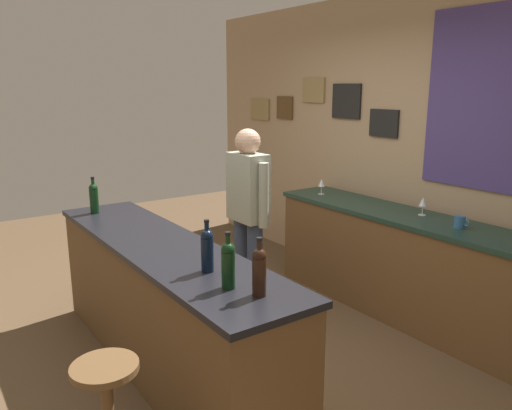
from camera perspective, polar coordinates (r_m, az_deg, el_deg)
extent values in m
plane|color=brown|center=(3.97, -4.62, -16.10)|extent=(10.00, 10.00, 0.00)
cube|color=tan|center=(4.84, 16.33, 6.31)|extent=(6.00, 0.06, 2.80)
cube|color=#997F4C|center=(6.39, 0.45, 10.81)|extent=(0.38, 0.02, 0.26)
cube|color=brown|center=(5.99, 3.28, 10.98)|extent=(0.28, 0.02, 0.26)
cube|color=#997F4C|center=(5.60, 6.56, 12.83)|extent=(0.34, 0.02, 0.26)
cube|color=black|center=(5.24, 10.23, 11.53)|extent=(0.38, 0.02, 0.35)
cube|color=black|center=(4.91, 14.32, 8.99)|extent=(0.34, 0.02, 0.26)
cube|color=#4C3D7F|center=(4.31, 24.93, 10.82)|extent=(1.08, 0.02, 1.41)
cube|color=brown|center=(3.61, -10.34, -11.62)|extent=(2.62, 0.57, 0.88)
cube|color=black|center=(3.44, -10.66, -4.65)|extent=(2.67, 0.60, 0.04)
cube|color=brown|center=(4.53, 16.44, -6.83)|extent=(2.61, 0.53, 0.86)
cube|color=#1E382D|center=(4.40, 16.82, -1.31)|extent=(2.67, 0.56, 0.04)
cylinder|color=#384766|center=(4.24, -0.13, -7.63)|extent=(0.13, 0.13, 0.86)
cylinder|color=#384766|center=(4.40, -1.63, -6.86)|extent=(0.13, 0.13, 0.86)
cube|color=#9EA38E|center=(4.12, -0.93, 2.03)|extent=(0.36, 0.20, 0.56)
sphere|color=tan|center=(4.07, -0.95, 7.21)|extent=(0.21, 0.21, 0.21)
cylinder|color=#9EA38E|center=(3.95, 0.87, 1.09)|extent=(0.08, 0.08, 0.52)
cylinder|color=#9EA38E|center=(4.31, -2.58, 2.11)|extent=(0.08, 0.08, 0.52)
cylinder|color=brown|center=(2.58, -16.82, -17.31)|extent=(0.32, 0.32, 0.03)
cylinder|color=black|center=(4.36, -17.90, 0.39)|extent=(0.07, 0.07, 0.20)
sphere|color=black|center=(4.34, -18.01, 1.84)|extent=(0.07, 0.07, 0.07)
cylinder|color=black|center=(4.33, -18.04, 2.26)|extent=(0.03, 0.03, 0.09)
cylinder|color=black|center=(4.32, -18.09, 2.95)|extent=(0.03, 0.03, 0.02)
cylinder|color=black|center=(2.87, -5.55, -5.64)|extent=(0.07, 0.07, 0.20)
sphere|color=black|center=(2.83, -5.60, -3.49)|extent=(0.07, 0.07, 0.07)
cylinder|color=black|center=(2.83, -5.62, -2.86)|extent=(0.03, 0.03, 0.09)
cylinder|color=black|center=(2.81, -5.64, -1.83)|extent=(0.03, 0.03, 0.02)
cylinder|color=black|center=(2.63, -3.17, -7.38)|extent=(0.07, 0.07, 0.20)
sphere|color=black|center=(2.59, -3.20, -5.06)|extent=(0.07, 0.07, 0.07)
cylinder|color=black|center=(2.58, -3.21, -4.38)|extent=(0.03, 0.03, 0.09)
cylinder|color=black|center=(2.57, -3.23, -3.25)|extent=(0.03, 0.03, 0.02)
cylinder|color=black|center=(2.54, 0.37, -8.16)|extent=(0.07, 0.07, 0.20)
sphere|color=black|center=(2.50, 0.37, -5.76)|extent=(0.07, 0.07, 0.07)
cylinder|color=black|center=(2.49, 0.37, -5.06)|extent=(0.03, 0.03, 0.09)
cylinder|color=black|center=(2.47, 0.37, -3.89)|extent=(0.03, 0.03, 0.02)
cylinder|color=silver|center=(5.04, 7.42, 1.25)|extent=(0.06, 0.06, 0.00)
cylinder|color=silver|center=(5.03, 7.43, 1.70)|extent=(0.01, 0.01, 0.07)
cone|color=silver|center=(5.01, 7.46, 2.54)|extent=(0.07, 0.07, 0.08)
cylinder|color=silver|center=(4.41, 18.34, -1.08)|extent=(0.06, 0.06, 0.00)
cylinder|color=silver|center=(4.40, 18.37, -0.58)|extent=(0.01, 0.01, 0.07)
cone|color=silver|center=(4.38, 18.45, 0.37)|extent=(0.07, 0.07, 0.08)
cylinder|color=#336699|center=(4.10, 22.12, -1.80)|extent=(0.08, 0.08, 0.09)
torus|color=#336699|center=(4.07, 22.79, -1.90)|extent=(0.06, 0.01, 0.06)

